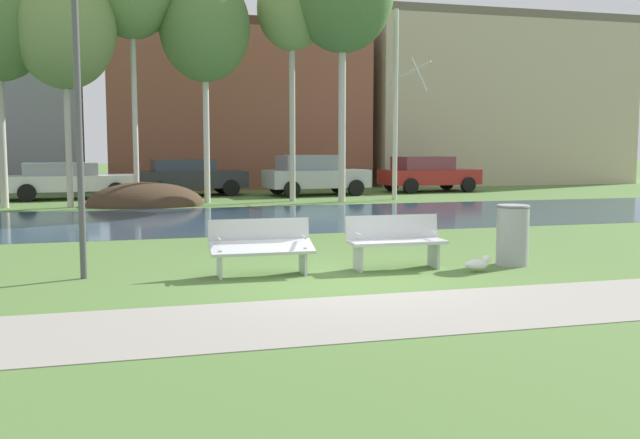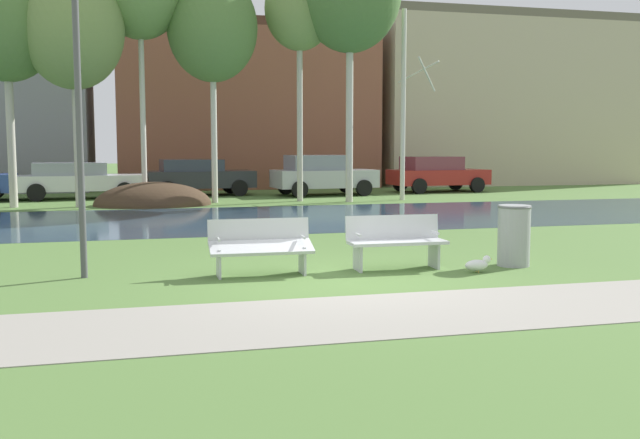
{
  "view_description": "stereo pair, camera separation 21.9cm",
  "coord_description": "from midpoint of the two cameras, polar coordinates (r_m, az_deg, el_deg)",
  "views": [
    {
      "loc": [
        -3.24,
        -10.15,
        2.03
      ],
      "look_at": [
        -0.07,
        1.12,
        0.81
      ],
      "focal_mm": 40.6,
      "sensor_mm": 36.0,
      "label": 1
    },
    {
      "loc": [
        -3.03,
        -10.21,
        2.03
      ],
      "look_at": [
        -0.07,
        1.12,
        0.81
      ],
      "focal_mm": 40.6,
      "sensor_mm": 36.0,
      "label": 2
    }
  ],
  "objects": [
    {
      "name": "parked_wagon_fourth_silver",
      "position": [
        28.94,
        -0.7,
        3.57
      ],
      "size": [
        4.17,
        2.37,
        1.61
      ],
      "color": "#B2B5BC",
      "rests_on": "ground"
    },
    {
      "name": "soil_mound",
      "position": [
        24.9,
        -13.84,
        1.09
      ],
      "size": [
        3.9,
        2.91,
        1.56
      ],
      "primitive_type": "ellipsoid",
      "color": "#423021",
      "rests_on": "ground"
    },
    {
      "name": "birch_left",
      "position": [
        24.96,
        -19.76,
        14.02
      ],
      "size": [
        3.21,
        3.21,
        7.63
      ],
      "color": "#BCB7A8",
      "rests_on": "ground"
    },
    {
      "name": "birch_center_right",
      "position": [
        26.33,
        -2.48,
        16.2
      ],
      "size": [
        2.45,
        2.45,
        8.68
      ],
      "color": "#BCB7A8",
      "rests_on": "ground"
    },
    {
      "name": "paved_path_strip",
      "position": [
        8.83,
        5.59,
        -7.36
      ],
      "size": [
        60.0,
        2.2,
        0.01
      ],
      "primitive_type": "cube",
      "color": "gray",
      "rests_on": "ground"
    },
    {
      "name": "building_brick_low",
      "position": [
        36.87,
        -7.2,
        8.7
      ],
      "size": [
        11.91,
        8.87,
        7.66
      ],
      "color": "brown",
      "rests_on": "ground"
    },
    {
      "name": "parked_sedan_second_white",
      "position": [
        28.46,
        -19.42,
        2.99
      ],
      "size": [
        4.75,
        2.21,
        1.36
      ],
      "color": "silver",
      "rests_on": "ground"
    },
    {
      "name": "streetlamp",
      "position": [
        11.6,
        -19.27,
        14.7
      ],
      "size": [
        0.32,
        0.32,
        5.86
      ],
      "color": "#4C4C51",
      "rests_on": "ground"
    },
    {
      "name": "bench_right",
      "position": [
        11.87,
        5.46,
        -1.63
      ],
      "size": [
        1.61,
        0.6,
        0.87
      ],
      "color": "silver",
      "rests_on": "ground"
    },
    {
      "name": "bench_left",
      "position": [
        11.26,
        -5.22,
        -2.04
      ],
      "size": [
        1.61,
        0.6,
        0.87
      ],
      "color": "silver",
      "rests_on": "ground"
    },
    {
      "name": "trash_bin",
      "position": [
        12.56,
        14.46,
        -1.12
      ],
      "size": [
        0.56,
        0.56,
        1.02
      ],
      "color": "#999B9E",
      "rests_on": "ground"
    },
    {
      "name": "birch_center",
      "position": [
        25.77,
        -9.33,
        14.69
      ],
      "size": [
        3.08,
        3.08,
        7.85
      ],
      "color": "beige",
      "rests_on": "ground"
    },
    {
      "name": "seagull",
      "position": [
        11.8,
        11.81,
        -3.44
      ],
      "size": [
        0.47,
        0.18,
        0.27
      ],
      "color": "white",
      "rests_on": "ground"
    },
    {
      "name": "building_beige_block",
      "position": [
        40.43,
        12.43,
        9.0
      ],
      "size": [
        13.93,
        7.76,
        8.57
      ],
      "color": "#BCAD8E",
      "rests_on": "ground"
    },
    {
      "name": "ground_plane",
      "position": [
        20.52,
        -6.82,
        0.22
      ],
      "size": [
        120.0,
        120.0,
        0.0
      ],
      "primitive_type": "plane",
      "color": "#517538"
    },
    {
      "name": "parked_hatch_third_dark",
      "position": [
        29.16,
        -10.45,
        3.37
      ],
      "size": [
        4.34,
        2.26,
        1.44
      ],
      "color": "#282B30",
      "rests_on": "ground"
    },
    {
      "name": "birch_far_right",
      "position": [
        26.72,
        5.82,
        9.08
      ],
      "size": [
        1.4,
        2.49,
        6.87
      ],
      "color": "beige",
      "rests_on": "ground"
    },
    {
      "name": "river_band",
      "position": [
        19.91,
        -6.55,
        0.06
      ],
      "size": [
        80.0,
        7.43,
        0.01
      ],
      "primitive_type": "cube",
      "color": "#2D475B",
      "rests_on": "ground"
    },
    {
      "name": "parked_suv_fifth_red",
      "position": [
        31.44,
        8.28,
        3.63
      ],
      "size": [
        4.27,
        2.29,
        1.51
      ],
      "color": "maroon",
      "rests_on": "ground"
    }
  ]
}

